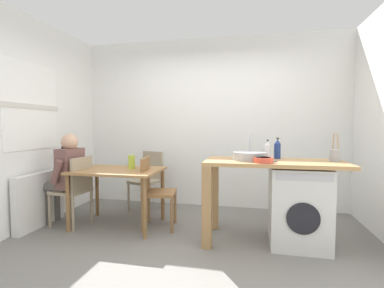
# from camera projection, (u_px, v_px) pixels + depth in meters

# --- Properties ---
(ground_plane) EXTENTS (5.46, 5.46, 0.00)m
(ground_plane) POSITION_uv_depth(u_px,v_px,m) (186.00, 251.00, 2.90)
(ground_plane) COLOR slate
(wall_back) EXTENTS (4.60, 0.10, 2.70)m
(wall_back) POSITION_uv_depth(u_px,v_px,m) (211.00, 123.00, 4.53)
(wall_back) COLOR white
(wall_back) RESTS_ON ground_plane
(wall_window_side) EXTENTS (0.12, 3.80, 2.70)m
(wall_window_side) POSITION_uv_depth(u_px,v_px,m) (9.00, 122.00, 3.27)
(wall_window_side) COLOR white
(wall_window_side) RESTS_ON ground_plane
(radiator) EXTENTS (0.10, 0.80, 0.70)m
(radiator) POSITION_uv_depth(u_px,v_px,m) (40.00, 200.00, 3.60)
(radiator) COLOR white
(radiator) RESTS_ON ground_plane
(dining_table) EXTENTS (1.10, 0.76, 0.74)m
(dining_table) POSITION_uv_depth(u_px,v_px,m) (118.00, 177.00, 3.60)
(dining_table) COLOR #9E7042
(dining_table) RESTS_ON ground_plane
(chair_person_seat) EXTENTS (0.44, 0.44, 0.90)m
(chair_person_seat) POSITION_uv_depth(u_px,v_px,m) (75.00, 187.00, 3.62)
(chair_person_seat) COLOR gray
(chair_person_seat) RESTS_ON ground_plane
(chair_opposite) EXTENTS (0.46, 0.46, 0.90)m
(chair_opposite) POSITION_uv_depth(u_px,v_px,m) (154.00, 188.00, 3.55)
(chair_opposite) COLOR olive
(chair_opposite) RESTS_ON ground_plane
(chair_spare_by_wall) EXTENTS (0.51, 0.51, 0.90)m
(chair_spare_by_wall) POSITION_uv_depth(u_px,v_px,m) (148.00, 177.00, 4.33)
(chair_spare_by_wall) COLOR gray
(chair_spare_by_wall) RESTS_ON ground_plane
(seated_person) EXTENTS (0.52, 0.53, 1.20)m
(seated_person) POSITION_uv_depth(u_px,v_px,m) (65.00, 174.00, 3.66)
(seated_person) COLOR #595651
(seated_person) RESTS_ON ground_plane
(kitchen_counter) EXTENTS (1.50, 0.68, 0.92)m
(kitchen_counter) POSITION_uv_depth(u_px,v_px,m) (254.00, 174.00, 3.11)
(kitchen_counter) COLOR tan
(kitchen_counter) RESTS_ON ground_plane
(washing_machine) EXTENTS (0.60, 0.61, 0.86)m
(washing_machine) POSITION_uv_depth(u_px,v_px,m) (298.00, 206.00, 3.03)
(washing_machine) COLOR silver
(washing_machine) RESTS_ON ground_plane
(sink_basin) EXTENTS (0.38, 0.38, 0.09)m
(sink_basin) POSITION_uv_depth(u_px,v_px,m) (250.00, 156.00, 3.11)
(sink_basin) COLOR #9EA0A5
(sink_basin) RESTS_ON kitchen_counter
(tap) EXTENTS (0.02, 0.02, 0.28)m
(tap) POSITION_uv_depth(u_px,v_px,m) (250.00, 146.00, 3.28)
(tap) COLOR #B2B2B7
(tap) RESTS_ON kitchen_counter
(bottle_tall_green) EXTENTS (0.06, 0.06, 0.22)m
(bottle_tall_green) POSITION_uv_depth(u_px,v_px,m) (267.00, 150.00, 3.21)
(bottle_tall_green) COLOR silver
(bottle_tall_green) RESTS_ON kitchen_counter
(bottle_squat_brown) EXTENTS (0.08, 0.08, 0.24)m
(bottle_squat_brown) POSITION_uv_depth(u_px,v_px,m) (277.00, 149.00, 3.25)
(bottle_squat_brown) COLOR navy
(bottle_squat_brown) RESTS_ON kitchen_counter
(mixing_bowl) EXTENTS (0.20, 0.20, 0.06)m
(mixing_bowl) POSITION_uv_depth(u_px,v_px,m) (263.00, 160.00, 2.89)
(mixing_bowl) COLOR #D84C38
(mixing_bowl) RESTS_ON kitchen_counter
(utensil_crock) EXTENTS (0.11, 0.11, 0.30)m
(utensil_crock) POSITION_uv_depth(u_px,v_px,m) (335.00, 155.00, 2.97)
(utensil_crock) COLOR gray
(utensil_crock) RESTS_ON kitchen_counter
(vase) EXTENTS (0.09, 0.09, 0.18)m
(vase) POSITION_uv_depth(u_px,v_px,m) (132.00, 162.00, 3.66)
(vase) COLOR #A8C63D
(vase) RESTS_ON dining_table
(scissors) EXTENTS (0.15, 0.06, 0.01)m
(scissors) POSITION_uv_depth(u_px,v_px,m) (270.00, 161.00, 2.97)
(scissors) COLOR #B2B2B7
(scissors) RESTS_ON kitchen_counter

